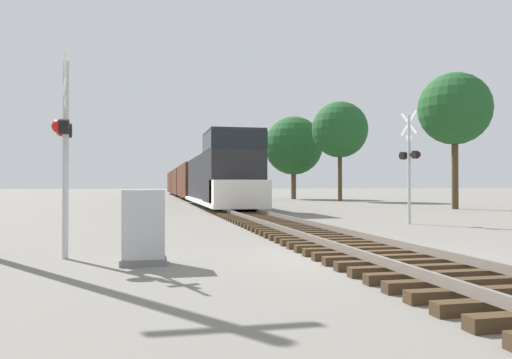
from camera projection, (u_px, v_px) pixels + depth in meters
The scene contains 9 objects.
ground_plane at pixel (369, 257), 10.22m from camera, with size 400.00×400.00×0.00m, color slate.
rail_track_bed at pixel (369, 250), 10.22m from camera, with size 2.60×160.00×0.31m.
freight_train at pixel (191, 181), 54.23m from camera, with size 2.90×64.16×4.36m.
crossing_signal_near at pixel (64, 138), 9.95m from camera, with size 0.38×1.01×4.12m.
crossing_signal_far at pixel (410, 159), 18.83m from camera, with size 0.46×1.02×4.28m.
relay_cabinet at pixel (144, 228), 9.22m from camera, with size 0.84×0.65×1.38m.
tree_far_right at pixel (455, 109), 30.65m from camera, with size 4.43×4.43×8.39m.
tree_mid_background at pixel (340, 130), 45.22m from camera, with size 5.09×5.09×9.06m.
tree_deep_background at pixel (294, 146), 52.40m from camera, with size 6.13×6.13×8.69m.
Camera 1 is at (-4.41, -9.52, 1.47)m, focal length 35.00 mm.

